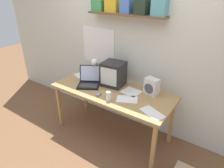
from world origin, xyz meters
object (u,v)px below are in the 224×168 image
Objects in this scene: corner_desk at (112,94)px; open_notebook at (131,92)px; computer_mouse at (99,94)px; loose_paper_near_laptop at (152,113)px; desk_lamp at (95,66)px; crt_monitor at (113,74)px; loose_paper_near_monitor at (81,76)px; juice_glass at (108,96)px; space_heater at (152,86)px; laptop at (89,80)px; printed_handout at (127,99)px.

open_notebook is (0.24, 0.12, 0.06)m from corner_desk.
loose_paper_near_laptop is (0.76, 0.02, -0.01)m from computer_mouse.
desk_lamp is (-0.41, 0.14, 0.29)m from corner_desk.
crt_monitor reaches higher than corner_desk.
loose_paper_near_monitor is at bearing 169.69° from corner_desk.
computer_mouse is at bearing -109.34° from corner_desk.
space_heater is at bearing 50.82° from juice_glass.
crt_monitor reaches higher than computer_mouse.
juice_glass reaches higher than loose_paper_near_laptop.
desk_lamp is 1.17m from loose_paper_near_laptop.
space_heater reaches higher than corner_desk.
loose_paper_near_monitor is at bearing 167.18° from loose_paper_near_laptop.
loose_paper_near_laptop is at bearing -34.35° from open_notebook.
corner_desk is at bearing -10.31° from loose_paper_near_monitor.
open_notebook is (0.63, 0.14, -0.06)m from laptop.
juice_glass reaches higher than computer_mouse.
laptop is at bearing -176.27° from corner_desk.
laptop reaches higher than space_heater.
space_heater is (0.90, 0.07, -0.12)m from desk_lamp.
juice_glass is at bearing -69.64° from crt_monitor.
laptop is 0.37m from computer_mouse.
loose_paper_near_laptop is at bearing -15.30° from corner_desk.
computer_mouse is 0.35× the size of loose_paper_near_laptop.
juice_glass is 0.38× the size of printed_handout.
loose_paper_near_laptop is at bearing -26.33° from desk_lamp.
laptop is 3.57× the size of juice_glass.
desk_lamp is at bearing 161.89° from printed_handout.
computer_mouse is at bearing -28.01° from loose_paper_near_monitor.
loose_paper_near_monitor is at bearing 155.53° from juice_glass.
computer_mouse is 0.43× the size of open_notebook.
loose_paper_near_monitor is at bearing -163.03° from space_heater.
loose_paper_near_monitor is (-0.31, 0.15, -0.06)m from laptop.
corner_desk is 0.30m from crt_monitor.
corner_desk is at bearing -143.35° from space_heater.
desk_lamp reaches higher than open_notebook.
space_heater is (0.38, 0.46, 0.06)m from juice_glass.
computer_mouse reaches higher than corner_desk.
laptop is 0.24m from desk_lamp.
loose_paper_near_laptop is at bearing -14.52° from printed_handout.
laptop is (-0.31, -0.19, -0.11)m from crt_monitor.
corner_desk is at bearing 115.00° from juice_glass.
loose_paper_near_laptop is at bearing -12.82° from loose_paper_near_monitor.
corner_desk is 0.52m from desk_lamp.
juice_glass is 0.53× the size of space_heater.
loose_paper_near_monitor is (-0.61, -0.03, -0.17)m from crt_monitor.
crt_monitor is 2.87× the size of juice_glass.
laptop reaches higher than open_notebook.
space_heater is 0.71m from computer_mouse.
laptop reaches higher than juice_glass.
desk_lamp is at bearing 3.12° from loose_paper_near_monitor.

